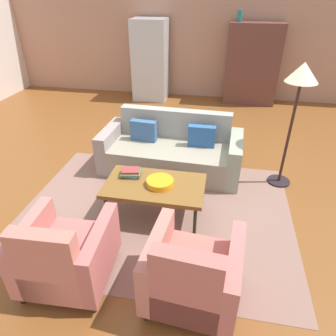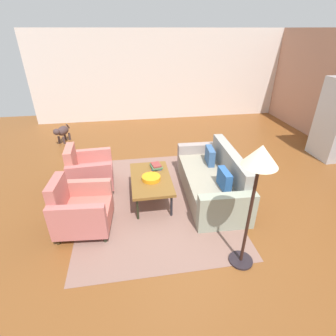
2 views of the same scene
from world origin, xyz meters
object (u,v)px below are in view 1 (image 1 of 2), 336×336
Objects in this scene: armchair_right at (192,276)px; cabinet at (252,65)px; refrigerator at (151,60)px; floor_lamp at (300,85)px; coffee_table at (155,187)px; armchair_left at (64,257)px; vase_tall at (240,16)px; book_stack at (131,172)px; couch at (172,151)px; fruit_bowl at (160,182)px.

armchair_right is 5.83m from cabinet.
refrigerator reaches higher than floor_lamp.
armchair_left is at bearing -117.10° from coffee_table.
coffee_table is 0.70× the size of floor_lamp.
armchair_right is at bearing -93.02° from vase_tall.
book_stack is 1.18× the size of vase_tall.
couch is 1.19× the size of cabinet.
floor_lamp is at bearing 33.69° from fruit_bowl.
cabinet is at bearing 2.50° from refrigerator.
couch is at bearing 93.13° from fruit_bowl.
fruit_bowl is 4.88m from vase_tall.
armchair_right is at bearing -115.22° from floor_lamp.
refrigerator is (-2.40, -0.10, 0.03)m from cabinet.
vase_tall is (0.90, 3.41, 1.63)m from couch.
vase_tall is (1.50, 5.76, 1.57)m from armchair_left.
armchair_left is 0.51× the size of floor_lamp.
armchair_left is 1.00× the size of armchair_right.
armchair_left is at bearing -104.56° from vase_tall.
coffee_table is 5.25× the size of vase_tall.
coffee_table is at bearing -105.77° from cabinet.
floor_lamp is (2.23, 2.21, 1.10)m from armchair_left.
armchair_right is at bearing -2.73° from armchair_left.
armchair_left is 5.71m from refrigerator.
armchair_left is at bearing 77.92° from couch.
armchair_right is 3.85× the size of vase_tall.
coffee_table is 0.37m from book_stack.
armchair_right is (0.59, -1.17, -0.07)m from coffee_table.
armchair_right reaches higher than book_stack.
couch reaches higher than fruit_bowl.
armchair_left is 1.35m from fruit_bowl.
cabinet is 1.05× the size of floor_lamp.
coffee_table is at bearing -101.07° from vase_tall.
armchair_left is 3.28× the size of book_stack.
vase_tall is at bearing -179.32° from cabinet.
vase_tall is 3.65m from floor_lamp.
couch is 2.00m from floor_lamp.
couch is 9.34× the size of vase_tall.
book_stack is 0.15× the size of cabinet.
couch is 2.42× the size of armchair_right.
armchair_left is at bearing -135.27° from floor_lamp.
armchair_right is at bearing 106.33° from couch.
fruit_bowl is 1.43× the size of vase_tall.
vase_tall is 0.12× the size of refrigerator.
refrigerator is at bearing -177.14° from vase_tall.
armchair_right is 5.93m from refrigerator.
refrigerator is (-1.69, 5.66, 0.58)m from armchair_right.
cabinet is 3.61m from floor_lamp.
refrigerator is (-0.50, 5.66, 0.58)m from armchair_left.
fruit_bowl is (0.06, -1.19, 0.20)m from couch.
vase_tall is at bearing 79.75° from fruit_bowl.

